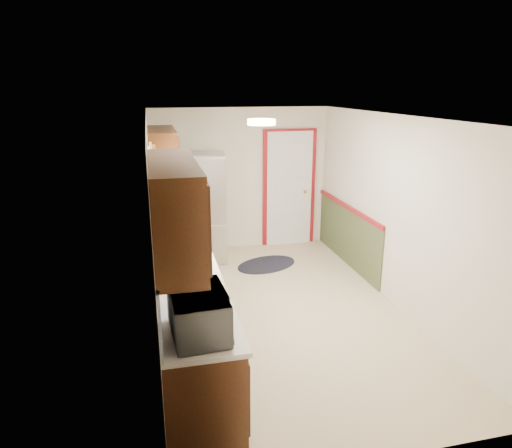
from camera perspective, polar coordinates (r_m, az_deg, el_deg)
room_shell at (r=5.45m, az=3.22°, el=0.55°), size 3.20×5.20×2.52m
kitchen_run at (r=5.10m, az=-9.43°, el=-5.44°), size 0.63×4.00×2.20m
back_wall_trim at (r=7.85m, az=5.67°, el=3.23°), size 1.12×2.30×2.08m
ceiling_fixture at (r=4.97m, az=0.69°, el=12.63°), size 0.30×0.30×0.06m
microwave at (r=3.46m, az=-7.15°, el=-10.48°), size 0.37×0.63×0.41m
refrigerator at (r=7.34m, az=-6.73°, el=2.07°), size 0.78×0.76×1.74m
rug at (r=7.29m, az=1.33°, el=-5.07°), size 1.19×0.99×0.01m
cooktop at (r=6.25m, az=-9.88°, el=0.07°), size 0.48×0.58×0.02m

